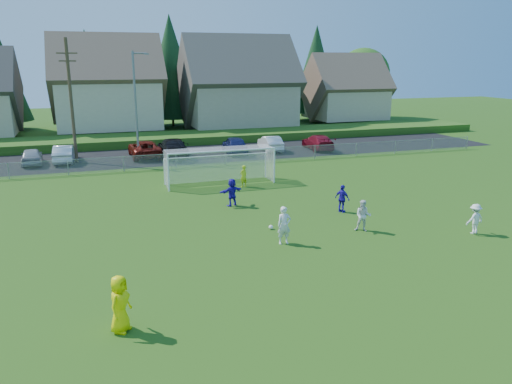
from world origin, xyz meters
TOP-DOWN VIEW (x-y plane):
  - ground at (0.00, 0.00)m, footprint 160.00×160.00m
  - asphalt_lot at (0.00, 27.50)m, footprint 60.00×60.00m
  - grass_embankment at (0.00, 35.00)m, footprint 70.00×6.00m
  - soccer_ball at (0.06, 5.81)m, footprint 0.22×0.22m
  - referee at (-7.75, -1.89)m, footprint 1.00×1.09m
  - player_white_a at (-0.05, 3.72)m, footprint 0.66×0.44m
  - player_white_b at (4.31, 4.10)m, footprint 0.98×0.94m
  - player_white_c at (9.33, 2.08)m, footprint 1.02×0.64m
  - player_blue_a at (4.85, 7.31)m, footprint 0.77×0.99m
  - player_blue_b at (-0.65, 10.49)m, footprint 1.58×0.94m
  - goalkeeper at (1.31, 14.60)m, footprint 0.63×0.53m
  - car_a at (-12.93, 27.17)m, footprint 1.86×4.07m
  - car_b at (-10.45, 27.33)m, footprint 1.69×4.44m
  - car_c at (-3.83, 27.45)m, footprint 2.61×5.40m
  - car_d at (-1.45, 26.94)m, footprint 2.49×5.72m
  - car_e at (4.17, 26.76)m, footprint 2.30×4.78m
  - car_f at (7.74, 27.02)m, footprint 1.82×4.37m
  - car_g at (12.28, 26.25)m, footprint 2.37×4.99m
  - soccer_goal at (0.00, 16.05)m, footprint 7.42×1.90m
  - chainlink_fence at (0.00, 22.00)m, footprint 52.06×0.06m
  - streetlight at (-4.45, 26.00)m, footprint 1.38×0.18m
  - utility_pole at (-9.50, 27.00)m, footprint 1.60×0.26m
  - houses_row at (1.97, 42.46)m, footprint 53.90×11.45m
  - tree_row at (1.04, 48.74)m, footprint 65.98×12.36m

SIDE VIEW (x-z plane):
  - ground at x=0.00m, z-range 0.00..0.00m
  - asphalt_lot at x=0.00m, z-range 0.01..0.01m
  - soccer_ball at x=0.06m, z-range 0.00..0.22m
  - grass_embankment at x=0.00m, z-range 0.00..0.80m
  - chainlink_fence at x=0.00m, z-range 0.03..1.23m
  - car_a at x=-12.93m, z-range 0.00..1.35m
  - car_g at x=12.28m, z-range 0.00..1.40m
  - car_f at x=7.74m, z-range 0.00..1.41m
  - car_b at x=-10.45m, z-range 0.00..1.45m
  - goalkeeper at x=1.31m, z-range 0.00..1.48m
  - car_c at x=-3.83m, z-range 0.00..1.48m
  - player_white_c at x=9.33m, z-range 0.00..1.50m
  - player_blue_a at x=4.85m, z-range 0.00..1.56m
  - car_e at x=4.17m, z-range 0.00..1.57m
  - player_white_b at x=4.31m, z-range 0.00..1.60m
  - player_blue_b at x=-0.65m, z-range 0.00..1.62m
  - car_d at x=-1.45m, z-range 0.00..1.64m
  - player_white_a at x=-0.05m, z-range 0.00..1.78m
  - referee at x=-7.75m, z-range 0.00..1.87m
  - soccer_goal at x=0.00m, z-range 0.38..2.88m
  - streetlight at x=-4.45m, z-range 0.34..9.34m
  - utility_pole at x=-9.50m, z-range 0.15..10.15m
  - tree_row at x=1.04m, z-range 0.01..13.81m
  - houses_row at x=1.97m, z-range 0.69..13.97m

